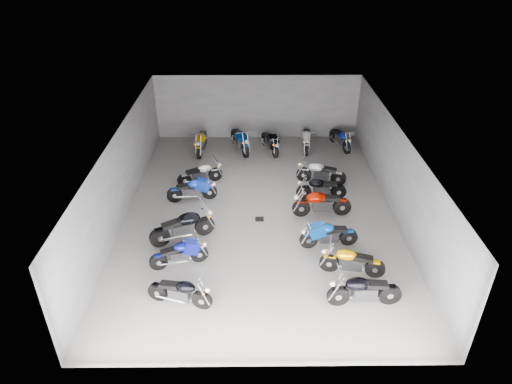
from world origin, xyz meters
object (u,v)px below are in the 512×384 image
motorcycle_right_b (352,261)px  motorcycle_back_c (240,140)px  motorcycle_back_b (201,141)px  motorcycle_left_e (193,190)px  motorcycle_right_c (328,234)px  motorcycle_right_f (321,173)px  motorcycle_left_c (183,227)px  motorcycle_right_d (321,203)px  motorcycle_back_e (307,139)px  motorcycle_back_f (341,138)px  motorcycle_left_b (180,254)px  motorcycle_right_e (321,188)px  motorcycle_left_a (180,292)px  motorcycle_right_a (364,290)px  drain_grate (259,219)px  motorcycle_left_f (200,174)px  motorcycle_back_d (270,142)px

motorcycle_right_b → motorcycle_back_c: size_ratio=0.88×
motorcycle_back_b → motorcycle_left_e: bearing=94.4°
motorcycle_right_c → motorcycle_right_f: 4.35m
motorcycle_left_c → motorcycle_right_d: bearing=82.5°
motorcycle_back_e → motorcycle_back_f: bearing=-171.6°
motorcycle_left_b → motorcycle_right_f: motorcycle_right_f is taller
motorcycle_right_f → motorcycle_back_b: size_ratio=0.91×
motorcycle_left_c → motorcycle_right_d: (4.92, 1.49, -0.02)m
motorcycle_left_b → motorcycle_right_e: motorcycle_right_e is taller
motorcycle_right_b → motorcycle_back_e: motorcycle_back_e is taller
motorcycle_left_a → motorcycle_right_a: size_ratio=0.89×
motorcycle_back_c → motorcycle_back_f: bearing=163.7°
motorcycle_left_c → motorcycle_left_a: bearing=-18.7°
motorcycle_left_a → motorcycle_left_c: 3.10m
motorcycle_back_e → drain_grate: bearing=73.4°
motorcycle_right_a → motorcycle_back_b: (-5.55, 10.17, 0.02)m
motorcycle_right_d → motorcycle_back_f: size_ratio=1.11×
motorcycle_left_c → motorcycle_right_f: (5.21, 3.94, -0.05)m
motorcycle_right_b → motorcycle_right_f: 5.76m
motorcycle_left_b → motorcycle_right_b: motorcycle_right_b is taller
motorcycle_left_c → drain_grate: bearing=90.9°
motorcycle_left_f → motorcycle_right_e: (4.85, -1.26, 0.01)m
motorcycle_right_a → motorcycle_left_c: bearing=58.5°
motorcycle_right_b → motorcycle_back_d: motorcycle_back_d is taller
motorcycle_left_e → motorcycle_right_b: 6.98m
motorcycle_right_c → motorcycle_right_e: bearing=-9.1°
drain_grate → motorcycle_back_d: (0.60, 5.80, 0.49)m
motorcycle_right_d → motorcycle_right_f: bearing=-9.9°
motorcycle_left_b → motorcycle_right_d: size_ratio=0.83×
drain_grate → motorcycle_back_d: bearing=84.1°
motorcycle_right_b → motorcycle_right_f: size_ratio=0.98×
motorcycle_back_f → motorcycle_right_f: bearing=50.7°
motorcycle_left_e → motorcycle_right_a: motorcycle_right_a is taller
motorcycle_left_a → motorcycle_left_b: size_ratio=1.04×
motorcycle_left_a → motorcycle_back_b: (-0.35, 10.12, 0.07)m
drain_grate → motorcycle_back_c: size_ratio=0.14×
motorcycle_left_e → motorcycle_left_c: bearing=-9.6°
motorcycle_right_f → motorcycle_back_c: 4.69m
motorcycle_back_b → motorcycle_left_b: bearing=94.2°
motorcycle_right_c → motorcycle_back_f: size_ratio=1.00×
motorcycle_back_f → motorcycle_left_e: bearing=18.9°
motorcycle_right_f → motorcycle_back_f: 3.76m
motorcycle_left_b → motorcycle_back_b: size_ratio=0.82×
motorcycle_left_a → motorcycle_right_b: bearing=119.1°
motorcycle_back_c → motorcycle_left_f: bearing=44.2°
motorcycle_back_b → motorcycle_back_d: bearing=-176.4°
motorcycle_back_c → motorcycle_right_b: bearing=92.6°
motorcycle_right_c → motorcycle_back_c: motorcycle_back_c is taller
motorcycle_right_d → motorcycle_back_c: motorcycle_back_c is taller
motorcycle_right_c → motorcycle_back_b: 8.93m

